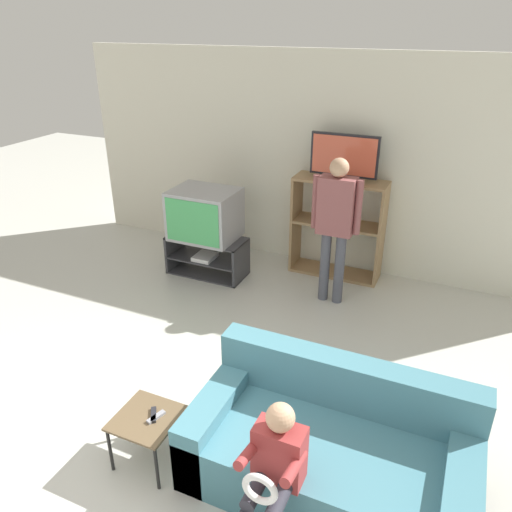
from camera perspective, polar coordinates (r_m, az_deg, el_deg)
The scene contains 11 objects.
wall_back at distance 6.20m, azimuth 7.07°, elevation 10.45°, with size 6.40×0.06×2.60m.
tv_stand at distance 6.19m, azimuth -5.61°, elevation -0.01°, with size 0.96×0.45×0.48m.
television_main at distance 6.00m, azimuth -5.87°, elevation 4.77°, with size 0.77×0.61×0.60m.
media_shelf at distance 6.09m, azimuth 9.26°, elevation 3.27°, with size 1.09×0.37×1.22m.
television_flat at distance 5.83m, azimuth 10.03°, elevation 10.96°, with size 0.78×0.20×0.52m.
snack_table at distance 3.76m, azimuth -12.30°, elevation -18.09°, with size 0.43×0.43×0.39m.
remote_control_black at distance 3.72m, azimuth -11.63°, elevation -17.35°, with size 0.04×0.14×0.02m, color #232328.
remote_control_white at distance 3.70m, azimuth -11.35°, elevation -17.59°, with size 0.04×0.14×0.02m, color gray.
couch at distance 3.65m, azimuth 8.46°, elevation -21.06°, with size 1.86×0.94×0.79m.
person_standing_adult at distance 5.33m, azimuth 9.09°, elevation 4.31°, with size 0.53×0.20×1.64m.
person_seated_child at distance 3.11m, azimuth 2.08°, elevation -23.04°, with size 0.33×0.43×0.97m.
Camera 1 is at (1.73, -1.51, 2.91)m, focal length 35.00 mm.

